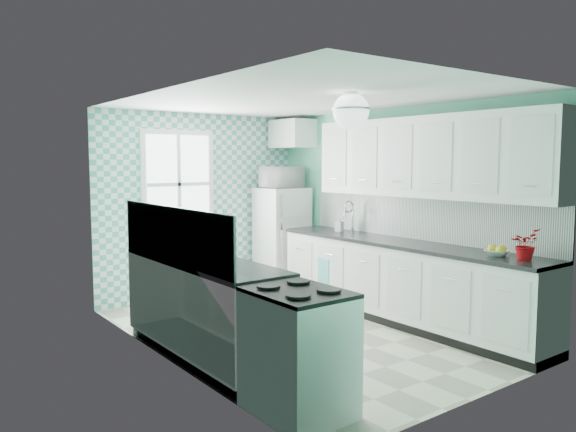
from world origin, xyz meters
TOP-DOWN VIEW (x-y plane):
  - floor at (0.00, 0.00)m, footprint 3.00×4.40m
  - ceiling at (0.00, 0.00)m, footprint 3.00×4.40m
  - wall_back at (0.00, 2.21)m, footprint 3.00×0.02m
  - wall_front at (0.00, -2.21)m, footprint 3.00×0.02m
  - wall_left at (-1.51, 0.00)m, footprint 0.02×4.40m
  - wall_right at (1.51, 0.00)m, footprint 0.02×4.40m
  - accent_wall at (0.00, 2.19)m, footprint 3.00×0.01m
  - window at (-0.35, 2.16)m, footprint 1.04×0.05m
  - backsplash_right at (1.49, -0.40)m, footprint 0.02×3.60m
  - backsplash_left at (-1.49, -0.07)m, footprint 0.02×2.15m
  - upper_cabinets_right at (1.33, -0.60)m, footprint 0.33×3.20m
  - upper_cabinet_fridge at (1.30, 1.83)m, footprint 0.40×0.74m
  - ceiling_light at (0.00, -0.80)m, footprint 0.34×0.34m
  - base_cabinets_right at (1.20, -0.40)m, footprint 0.60×3.60m
  - countertop_right at (1.19, -0.40)m, footprint 0.63×3.60m
  - base_cabinets_left at (-1.20, -0.07)m, footprint 0.60×2.15m
  - countertop_left at (-1.19, -0.07)m, footprint 0.63×2.15m
  - fridge at (1.11, 1.82)m, footprint 0.64×0.64m
  - stove at (-1.20, -1.55)m, footprint 0.60×0.75m
  - sink at (1.20, 0.60)m, footprint 0.45×0.38m
  - rug at (0.18, 1.06)m, footprint 1.04×1.29m
  - dish_towel at (0.89, 0.62)m, footprint 0.05×0.20m
  - fruit_bowl at (1.20, -1.61)m, footprint 0.30×0.30m
  - potted_plant at (1.20, -1.89)m, footprint 0.30×0.27m
  - soap_bottle at (1.25, 0.73)m, footprint 0.11×0.11m
  - microwave at (1.11, 1.82)m, footprint 0.57×0.39m

SIDE VIEW (x-z plane):
  - floor at x=0.00m, z-range -0.02..0.00m
  - rug at x=0.18m, z-range 0.00..0.02m
  - base_cabinets_right at x=1.20m, z-range 0.00..0.90m
  - base_cabinets_left at x=-1.20m, z-range 0.00..0.90m
  - stove at x=-1.20m, z-range 0.02..0.93m
  - dish_towel at x=0.89m, z-range 0.33..0.63m
  - fridge at x=1.11m, z-range 0.00..1.47m
  - countertop_right at x=1.19m, z-range 0.90..0.94m
  - countertop_left at x=-1.19m, z-range 0.90..0.94m
  - sink at x=1.20m, z-range 0.67..1.20m
  - fruit_bowl at x=1.20m, z-range 0.94..1.00m
  - soap_bottle at x=1.25m, z-range 0.94..1.14m
  - potted_plant at x=1.20m, z-range 0.94..1.24m
  - backsplash_right at x=1.49m, z-range 0.94..1.45m
  - backsplash_left at x=-1.49m, z-range 0.94..1.45m
  - wall_back at x=0.00m, z-range 0.00..2.50m
  - wall_front at x=0.00m, z-range 0.00..2.50m
  - wall_left at x=-1.51m, z-range 0.00..2.50m
  - wall_right at x=1.51m, z-range 0.00..2.50m
  - accent_wall at x=0.00m, z-range 0.00..2.50m
  - window at x=-0.35m, z-range 0.83..2.27m
  - microwave at x=1.11m, z-range 1.47..1.78m
  - upper_cabinets_right at x=1.33m, z-range 1.45..2.35m
  - upper_cabinet_fridge at x=1.30m, z-range 2.05..2.45m
  - ceiling_light at x=0.00m, z-range 2.15..2.50m
  - ceiling at x=0.00m, z-range 2.50..2.52m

